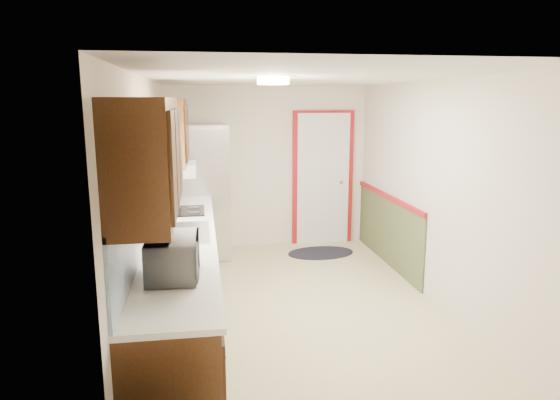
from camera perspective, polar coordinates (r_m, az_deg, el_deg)
name	(u,v)px	position (r m, az deg, el deg)	size (l,w,h in m)	color
room_shell	(300,199)	(5.08, 2.29, 0.14)	(3.20, 5.20, 2.52)	beige
kitchen_run	(177,249)	(4.80, -11.73, -5.55)	(0.63, 4.00, 2.20)	#311B0B
back_wall_trim	(336,189)	(7.48, 6.43, 1.27)	(1.12, 2.30, 2.08)	maroon
ceiling_fixture	(273,81)	(4.74, -0.78, 13.44)	(0.30, 0.30, 0.06)	#FFD88C
microwave	(173,253)	(3.64, -12.13, -5.91)	(0.53, 0.29, 0.36)	white
refrigerator	(199,192)	(7.05, -9.20, 0.94)	(0.82, 0.80, 1.87)	#B7B7BC
rug	(321,253)	(7.32, 4.68, -6.03)	(0.97, 0.63, 0.01)	black
cooktop	(184,211)	(5.77, -10.89, -1.24)	(0.45, 0.54, 0.02)	black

